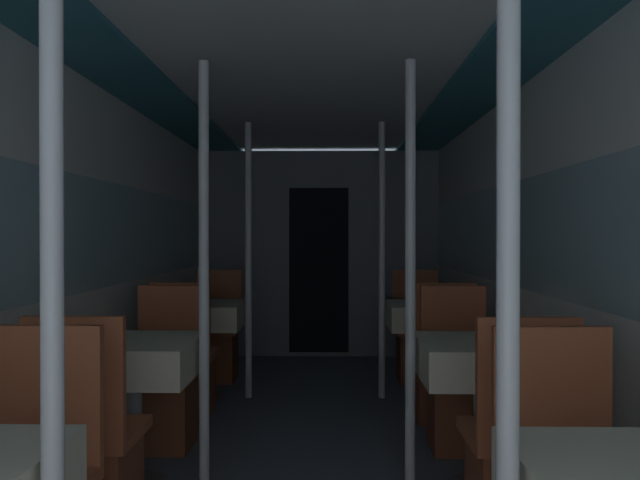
% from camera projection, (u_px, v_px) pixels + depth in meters
% --- Properties ---
extents(wall_left, '(0.05, 8.17, 2.22)m').
position_uv_depth(wall_left, '(78.00, 265.00, 3.53)').
color(wall_left, silver).
rests_on(wall_left, ground_plane).
extents(wall_right, '(0.05, 8.17, 2.22)m').
position_uv_depth(wall_right, '(543.00, 266.00, 3.49)').
color(wall_right, silver).
rests_on(wall_right, ground_plane).
extents(ceiling_panel, '(2.63, 8.17, 0.07)m').
position_uv_depth(ceiling_panel, '(309.00, 66.00, 3.50)').
color(ceiling_panel, silver).
rests_on(ceiling_panel, wall_left).
extents(bulkhead_far, '(2.57, 0.09, 2.22)m').
position_uv_depth(bulkhead_far, '(319.00, 254.00, 6.75)').
color(bulkhead_far, slate).
rests_on(bulkhead_far, ground_plane).
extents(support_pole_left_0, '(0.05, 0.05, 2.22)m').
position_uv_depth(support_pole_left_0, '(52.00, 321.00, 1.47)').
color(support_pole_left_0, silver).
rests_on(support_pole_left_0, ground_plane).
extents(dining_table_left_1, '(0.65, 0.65, 0.76)m').
position_uv_depth(dining_table_left_1, '(133.00, 363.00, 3.26)').
color(dining_table_left_1, '#4C4C51').
rests_on(dining_table_left_1, ground_plane).
extents(chair_left_near_1, '(0.42, 0.42, 0.98)m').
position_uv_depth(chair_left_near_1, '(89.00, 470.00, 2.66)').
color(chair_left_near_1, brown).
rests_on(chair_left_near_1, ground_plane).
extents(chair_left_far_1, '(0.42, 0.42, 0.98)m').
position_uv_depth(chair_left_far_1, '(164.00, 397.00, 3.86)').
color(chair_left_far_1, brown).
rests_on(chair_left_far_1, ground_plane).
extents(support_pole_left_1, '(0.05, 0.05, 2.22)m').
position_uv_depth(support_pole_left_1, '(204.00, 274.00, 3.25)').
color(support_pole_left_1, silver).
rests_on(support_pole_left_1, ground_plane).
extents(dining_table_left_2, '(0.65, 0.65, 0.76)m').
position_uv_depth(dining_table_left_2, '(203.00, 318.00, 5.03)').
color(dining_table_left_2, '#4C4C51').
rests_on(dining_table_left_2, ground_plane).
extents(chair_left_near_2, '(0.42, 0.42, 0.98)m').
position_uv_depth(chair_left_near_2, '(186.00, 376.00, 4.43)').
color(chair_left_near_2, brown).
rests_on(chair_left_near_2, ground_plane).
extents(chair_left_far_2, '(0.42, 0.42, 0.98)m').
position_uv_depth(chair_left_far_2, '(216.00, 346.00, 5.63)').
color(chair_left_far_2, brown).
rests_on(chair_left_far_2, ground_plane).
extents(support_pole_left_2, '(0.05, 0.05, 2.22)m').
position_uv_depth(support_pole_left_2, '(248.00, 260.00, 5.02)').
color(support_pole_left_2, silver).
rests_on(support_pole_left_2, ground_plane).
extents(support_pole_right_0, '(0.05, 0.05, 2.22)m').
position_uv_depth(support_pole_right_0, '(508.00, 322.00, 1.46)').
color(support_pole_right_0, silver).
rests_on(support_pole_right_0, ground_plane).
extents(dining_table_right_1, '(0.65, 0.65, 0.76)m').
position_uv_depth(dining_table_right_1, '(482.00, 364.00, 3.23)').
color(dining_table_right_1, '#4C4C51').
rests_on(dining_table_right_1, ground_plane).
extents(chair_right_near_1, '(0.42, 0.42, 0.98)m').
position_uv_depth(chair_right_near_1, '(516.00, 472.00, 2.63)').
color(chair_right_near_1, brown).
rests_on(chair_right_near_1, ground_plane).
extents(chair_right_far_1, '(0.42, 0.42, 0.98)m').
position_uv_depth(chair_right_far_1, '(458.00, 398.00, 3.83)').
color(chair_right_far_1, brown).
rests_on(chair_right_far_1, ground_plane).
extents(support_pole_right_1, '(0.05, 0.05, 2.22)m').
position_uv_depth(support_pole_right_1, '(410.00, 274.00, 3.23)').
color(support_pole_right_1, silver).
rests_on(support_pole_right_1, ground_plane).
extents(dining_table_right_2, '(0.65, 0.65, 0.76)m').
position_uv_depth(dining_table_right_2, '(428.00, 318.00, 5.00)').
color(dining_table_right_2, '#4C4C51').
rests_on(dining_table_right_2, ground_plane).
extents(chair_right_near_2, '(0.42, 0.42, 0.98)m').
position_uv_depth(chair_right_near_2, '(441.00, 377.00, 4.41)').
color(chair_right_near_2, brown).
rests_on(chair_right_near_2, ground_plane).
extents(chair_right_far_2, '(0.42, 0.42, 0.98)m').
position_uv_depth(chair_right_far_2, '(418.00, 347.00, 5.60)').
color(chair_right_far_2, brown).
rests_on(chair_right_far_2, ground_plane).
extents(support_pole_right_2, '(0.05, 0.05, 2.22)m').
position_uv_depth(support_pole_right_2, '(382.00, 260.00, 5.00)').
color(support_pole_right_2, silver).
rests_on(support_pole_right_2, ground_plane).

